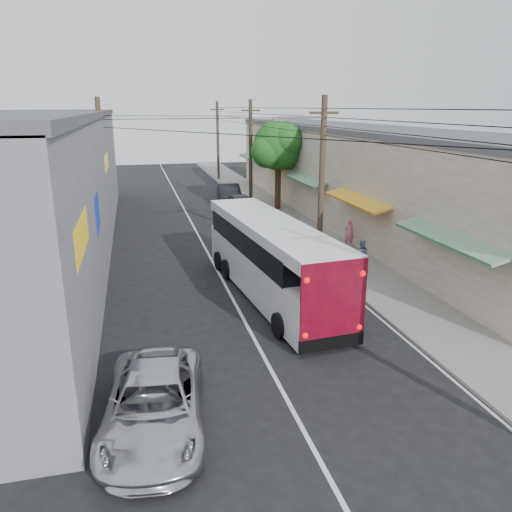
# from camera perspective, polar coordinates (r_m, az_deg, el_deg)

# --- Properties ---
(ground) EXTENTS (120.00, 120.00, 0.00)m
(ground) POSITION_cam_1_polar(r_m,az_deg,el_deg) (12.62, 5.75, -19.73)
(ground) COLOR black
(ground) RESTS_ON ground
(sidewalk) EXTENTS (3.00, 80.00, 0.12)m
(sidewalk) POSITION_cam_1_polar(r_m,az_deg,el_deg) (32.06, 4.94, 3.27)
(sidewalk) COLOR slate
(sidewalk) RESTS_ON ground
(building_right) EXTENTS (7.09, 40.00, 6.25)m
(building_right) POSITION_cam_1_polar(r_m,az_deg,el_deg) (34.98, 11.09, 9.30)
(building_right) COLOR beige
(building_right) RESTS_ON ground
(building_left) EXTENTS (7.20, 36.00, 7.25)m
(building_left) POSITION_cam_1_polar(r_m,az_deg,el_deg) (28.22, -23.91, 7.50)
(building_left) COLOR gray
(building_left) RESTS_ON ground
(utility_poles) EXTENTS (11.80, 45.28, 8.00)m
(utility_poles) POSITION_cam_1_polar(r_m,az_deg,el_deg) (30.77, -1.14, 10.46)
(utility_poles) COLOR #473828
(utility_poles) RESTS_ON ground
(street_tree) EXTENTS (4.40, 4.00, 6.60)m
(street_tree) POSITION_cam_1_polar(r_m,az_deg,el_deg) (37.14, 2.66, 12.36)
(street_tree) COLOR #3F2B19
(street_tree) RESTS_ON ground
(coach_bus) EXTENTS (3.30, 10.98, 3.12)m
(coach_bus) POSITION_cam_1_polar(r_m,az_deg,el_deg) (20.18, 1.64, -0.19)
(coach_bus) COLOR white
(coach_bus) RESTS_ON ground
(jeepney) EXTENTS (2.89, 5.27, 1.40)m
(jeepney) POSITION_cam_1_polar(r_m,az_deg,el_deg) (12.59, -11.54, -16.25)
(jeepney) COLOR silver
(jeepney) RESTS_ON ground
(parked_suv) EXTENTS (2.41, 5.77, 1.67)m
(parked_suv) POSITION_cam_1_polar(r_m,az_deg,el_deg) (26.08, 3.10, 1.93)
(parked_suv) COLOR #9A99A1
(parked_suv) RESTS_ON ground
(parked_car_mid) EXTENTS (2.07, 4.40, 1.46)m
(parked_car_mid) POSITION_cam_1_polar(r_m,az_deg,el_deg) (35.90, -1.68, 5.87)
(parked_car_mid) COLOR #28292E
(parked_car_mid) RESTS_ON ground
(parked_car_far) EXTENTS (1.95, 4.78, 1.54)m
(parked_car_far) POSITION_cam_1_polar(r_m,az_deg,el_deg) (40.38, -3.08, 7.13)
(parked_car_far) COLOR black
(parked_car_far) RESTS_ON ground
(pedestrian_near) EXTENTS (0.64, 0.50, 1.53)m
(pedestrian_near) POSITION_cam_1_polar(r_m,az_deg,el_deg) (27.58, 10.56, 2.59)
(pedestrian_near) COLOR pink
(pedestrian_near) RESTS_ON sidewalk
(pedestrian_far) EXTENTS (0.86, 0.73, 1.56)m
(pedestrian_far) POSITION_cam_1_polar(r_m,az_deg,el_deg) (23.42, 11.92, 0.03)
(pedestrian_far) COLOR #7B8AB3
(pedestrian_far) RESTS_ON sidewalk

